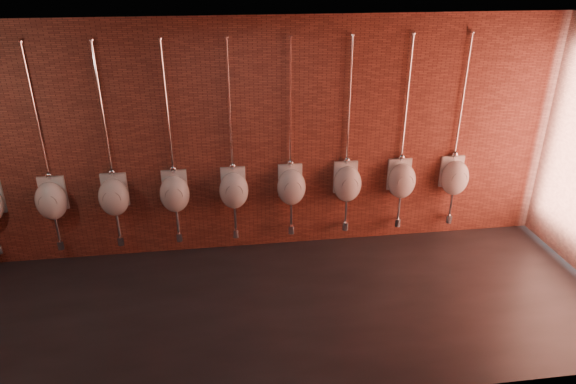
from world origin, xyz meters
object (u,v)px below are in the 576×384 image
(urinal_2, at_px, (114,196))
(urinal_5, at_px, (291,186))
(urinal_4, at_px, (234,189))
(urinal_7, at_px, (402,180))
(urinal_6, at_px, (347,183))
(urinal_1, at_px, (51,200))
(urinal_8, at_px, (455,177))
(urinal_3, at_px, (175,193))

(urinal_2, xyz_separation_m, urinal_5, (2.36, 0.00, 0.00))
(urinal_4, bearing_deg, urinal_7, 0.00)
(urinal_6, relative_size, urinal_7, 1.00)
(urinal_1, xyz_separation_m, urinal_2, (0.79, 0.00, 0.00))
(urinal_2, bearing_deg, urinal_7, 0.00)
(urinal_1, bearing_deg, urinal_4, 0.00)
(urinal_6, height_order, urinal_8, same)
(urinal_2, distance_m, urinal_4, 1.57)
(urinal_1, height_order, urinal_4, same)
(urinal_5, height_order, urinal_8, same)
(urinal_2, distance_m, urinal_7, 3.93)
(urinal_4, relative_size, urinal_6, 1.00)
(urinal_5, bearing_deg, urinal_2, 180.00)
(urinal_8, bearing_deg, urinal_5, 180.00)
(urinal_8, bearing_deg, urinal_2, 180.00)
(urinal_5, relative_size, urinal_7, 1.00)
(urinal_3, distance_m, urinal_5, 1.57)
(urinal_5, height_order, urinal_7, same)
(urinal_1, distance_m, urinal_4, 2.36)
(urinal_5, distance_m, urinal_6, 0.79)
(urinal_3, height_order, urinal_8, same)
(urinal_2, bearing_deg, urinal_5, 0.00)
(urinal_8, bearing_deg, urinal_6, 180.00)
(urinal_7, bearing_deg, urinal_5, 180.00)
(urinal_1, xyz_separation_m, urinal_5, (3.15, 0.00, 0.00))
(urinal_1, bearing_deg, urinal_2, 0.00)
(urinal_1, height_order, urinal_5, same)
(urinal_2, bearing_deg, urinal_8, 0.00)
(urinal_6, bearing_deg, urinal_8, 0.00)
(urinal_2, relative_size, urinal_3, 1.00)
(urinal_3, xyz_separation_m, urinal_8, (3.93, 0.00, 0.00))
(urinal_7, bearing_deg, urinal_8, 0.00)
(urinal_4, distance_m, urinal_5, 0.79)
(urinal_5, height_order, urinal_6, same)
(urinal_4, xyz_separation_m, urinal_6, (1.57, 0.00, 0.00))
(urinal_1, relative_size, urinal_8, 1.00)
(urinal_3, height_order, urinal_5, same)
(urinal_1, distance_m, urinal_5, 3.15)
(urinal_2, xyz_separation_m, urinal_8, (4.72, 0.00, 0.00))
(urinal_4, height_order, urinal_6, same)
(urinal_4, height_order, urinal_7, same)
(urinal_4, bearing_deg, urinal_8, 0.00)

